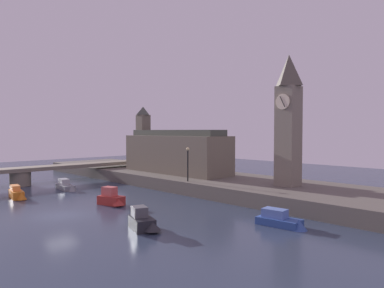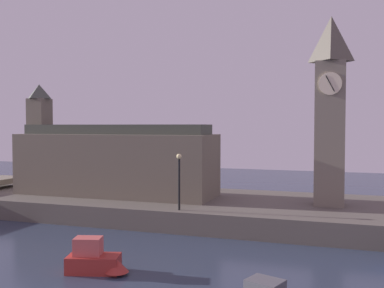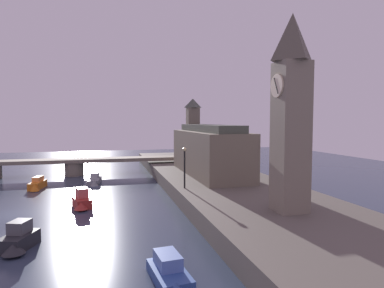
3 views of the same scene
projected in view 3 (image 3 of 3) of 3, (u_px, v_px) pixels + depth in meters
name	position (u px, v px, depth m)	size (l,w,h in m)	color
ground_plane	(12.00, 215.00, 27.94)	(120.00, 120.00, 0.00)	#2D384C
far_embankment	(235.00, 193.00, 32.89)	(70.00, 12.00, 1.50)	#5B544C
clock_tower	(291.00, 110.00, 23.01)	(2.29, 2.34, 13.62)	slate
parliament_hall	(208.00, 150.00, 40.02)	(16.79, 5.13, 9.42)	#6B6051
bridge_span	(70.00, 164.00, 47.73)	(2.92, 33.39, 2.39)	slate
streetlamp	(185.00, 163.00, 31.37)	(0.36, 0.36, 3.86)	black
boat_patrol_orange	(37.00, 184.00, 38.42)	(3.86, 1.63, 1.35)	orange
boat_barge_dark	(18.00, 240.00, 20.32)	(3.51, 2.18, 1.65)	#232328
boat_cruiser_grey	(95.00, 180.00, 41.66)	(4.31, 1.72, 1.41)	gray
boat_tour_blue	(171.00, 276.00, 16.00)	(4.15, 1.89, 1.33)	#2D4C93
boat_dinghy_red	(82.00, 201.00, 30.14)	(3.43, 1.97, 1.72)	maroon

